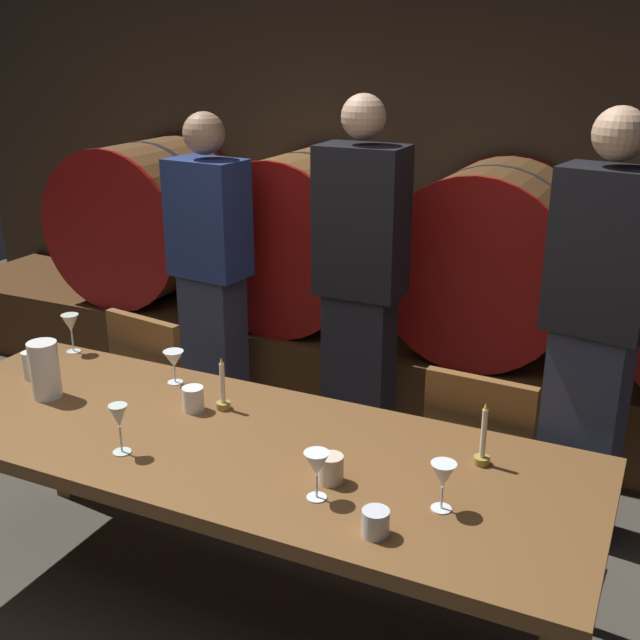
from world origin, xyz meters
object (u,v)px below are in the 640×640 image
dining_table (231,456)px  cup_center_left (193,399)px  wine_barrel_far_left (148,219)px  wine_barrel_center_left (303,237)px  wine_glass_left (174,360)px  guest_right (595,331)px  pitcher (45,370)px  chair_right (483,463)px  wine_barrel_center_right (491,259)px  cup_far_left (30,365)px  candle_right (483,447)px  cup_far_right (376,523)px  guest_left (211,275)px  wine_glass_far_left (71,324)px  guest_center (360,293)px  wine_glass_right (317,465)px  wine_glass_center (119,418)px  wine_glass_far_right (443,477)px  cup_center_right (331,469)px  candle_left (222,395)px

dining_table → cup_center_left: bearing=150.6°
wine_barrel_far_left → wine_barrel_center_left: size_ratio=1.00×
wine_barrel_center_left → wine_glass_left: (0.26, -1.64, -0.09)m
guest_right → pitcher: bearing=42.2°
chair_right → wine_barrel_center_right: bearing=-73.2°
chair_right → cup_far_left: 1.79m
candle_right → cup_far_right: 0.52m
candle_right → guest_left: bearing=147.8°
dining_table → cup_far_right: cup_far_right is taller
wine_glass_left → cup_center_left: wine_glass_left is taller
wine_glass_far_left → wine_glass_left: bearing=-7.7°
cup_center_left → guest_right: bearing=37.5°
guest_center → guest_right: bearing=177.5°
wine_glass_right → wine_glass_center: bearing=-177.5°
pitcher → cup_far_left: pitcher is taller
wine_barrel_far_left → wine_glass_far_right: 3.26m
wine_glass_far_right → cup_far_right: wine_glass_far_right is taller
wine_glass_far_left → cup_center_right: 1.51m
pitcher → cup_far_right: pitcher is taller
dining_table → guest_center: size_ratio=1.36×
chair_right → guest_left: (-1.60, 0.63, 0.37)m
dining_table → wine_glass_center: 0.40m
guest_left → wine_glass_center: 1.60m
cup_center_right → pitcher: bearing=175.7°
pitcher → cup_far_left: size_ratio=1.98×
chair_right → guest_center: (-0.72, 0.51, 0.42)m
guest_left → cup_center_left: 1.30m
guest_center → cup_far_right: 1.57m
chair_right → cup_far_left: size_ratio=8.01×
wine_barrel_center_right → chair_right: 1.42m
wine_barrel_center_left → dining_table: (0.69, -1.94, -0.26)m
chair_right → cup_far_left: chair_right is taller
wine_glass_left → cup_center_left: 0.27m
guest_center → wine_glass_far_right: bearing=122.0°
cup_far_left → cup_center_right: 1.40m
dining_table → candle_left: (-0.14, 0.19, 0.12)m
chair_right → candle_left: 1.01m
guest_center → cup_center_left: guest_center is taller
wine_barrel_center_right → cup_center_right: wine_barrel_center_right is taller
wine_glass_far_left → wine_glass_far_right: size_ratio=1.14×
candle_left → wine_glass_left: candle_left is taller
candle_left → cup_far_right: (0.78, -0.48, -0.02)m
dining_table → wine_glass_far_right: size_ratio=16.37×
cup_center_left → wine_glass_center: bearing=-95.9°
wine_barrel_far_left → candle_left: (1.64, -1.76, -0.13)m
wine_barrel_center_left → dining_table: bearing=-70.4°
guest_center → candle_left: bearing=81.9°
wine_barrel_center_right → cup_center_left: (-0.63, -1.81, -0.14)m
wine_barrel_center_left → cup_center_right: wine_barrel_center_left is taller
wine_barrel_center_right → wine_glass_far_right: size_ratio=6.57×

